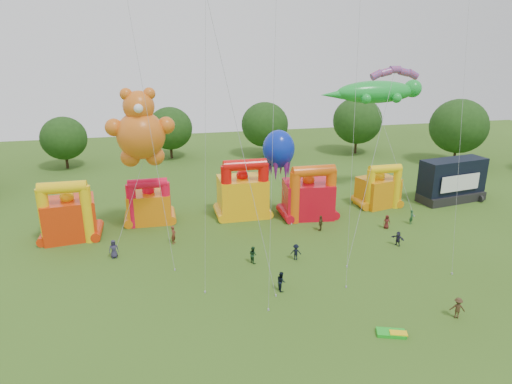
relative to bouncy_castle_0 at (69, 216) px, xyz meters
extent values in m
plane|color=#335317|center=(20.40, -25.78, -2.51)|extent=(160.00, 160.00, 0.00)
cylinder|color=#352314|center=(58.22, 17.87, -0.65)|extent=(0.44, 0.44, 3.72)
ellipsoid|color=#1A3A11|center=(58.22, 17.87, 3.90)|extent=(9.30, 9.30, 8.89)
cylinder|color=#352314|center=(45.22, 28.57, -0.75)|extent=(0.44, 0.44, 3.51)
ellipsoid|color=#1A3A11|center=(45.22, 28.57, 3.54)|extent=(8.77, 8.78, 8.39)
cylinder|color=#352314|center=(28.48, 30.39, -0.86)|extent=(0.44, 0.44, 3.30)
ellipsoid|color=#1A3A11|center=(28.48, 30.39, 3.18)|extent=(8.25, 8.25, 7.88)
cylinder|color=#352314|center=(12.04, 32.37, -0.96)|extent=(0.44, 0.44, 3.09)
ellipsoid|color=#1A3A11|center=(12.04, 32.37, 2.82)|extent=(7.73, 7.72, 7.38)
cylinder|color=#352314|center=(-4.84, 29.48, -1.07)|extent=(0.44, 0.44, 2.88)
ellipsoid|color=#1A3A11|center=(-4.84, 29.48, 2.45)|extent=(7.20, 7.20, 6.88)
cube|color=red|center=(0.00, 0.29, -0.40)|extent=(5.68, 4.79, 4.21)
cylinder|color=yellow|center=(-2.02, -1.21, 0.50)|extent=(1.14, 1.14, 6.01)
cylinder|color=yellow|center=(2.02, -1.21, 0.50)|extent=(1.14, 1.14, 6.01)
cylinder|color=yellow|center=(0.00, -1.21, 3.50)|extent=(4.61, 1.20, 1.20)
sphere|color=yellow|center=(0.00, 0.29, 2.00)|extent=(1.40, 1.40, 1.40)
cube|color=orange|center=(8.14, 3.08, -0.77)|extent=(4.87, 3.95, 3.47)
cylinder|color=red|center=(6.28, 1.70, -0.03)|extent=(1.05, 1.05, 4.96)
cylinder|color=red|center=(10.00, 1.70, -0.03)|extent=(1.05, 1.05, 4.96)
cylinder|color=red|center=(8.14, 1.70, 2.45)|extent=(4.24, 1.10, 1.10)
sphere|color=red|center=(8.14, 3.08, 1.26)|extent=(1.40, 1.40, 1.40)
cube|color=#FFAD0D|center=(18.90, 2.65, -0.20)|extent=(5.49, 4.39, 4.61)
cylinder|color=red|center=(16.76, 1.05, 0.79)|extent=(1.21, 1.21, 6.59)
cylinder|color=red|center=(21.04, 1.05, 0.79)|extent=(1.21, 1.21, 6.59)
cylinder|color=red|center=(18.90, 1.05, 4.08)|extent=(4.89, 1.27, 1.27)
sphere|color=red|center=(18.90, 2.65, 2.41)|extent=(1.40, 1.40, 1.40)
cube|color=red|center=(26.35, 0.70, -0.42)|extent=(5.98, 5.02, 4.17)
cylinder|color=#F25A0D|center=(24.21, -0.90, 0.47)|extent=(1.21, 1.21, 5.95)
cylinder|color=#F25A0D|center=(28.50, -0.90, 0.47)|extent=(1.21, 1.21, 5.95)
cylinder|color=#F25A0D|center=(26.35, -0.90, 3.45)|extent=(4.90, 1.27, 1.27)
sphere|color=#F25A0D|center=(26.35, 0.70, 1.96)|extent=(1.40, 1.40, 1.40)
cube|color=orange|center=(36.13, 2.21, -0.73)|extent=(5.29, 4.63, 3.56)
cylinder|color=yellow|center=(34.36, 0.90, 0.04)|extent=(1.00, 1.00, 5.09)
cylinder|color=yellow|center=(37.90, 0.90, 0.04)|extent=(1.00, 1.00, 5.09)
cylinder|color=yellow|center=(36.13, 0.90, 2.58)|extent=(4.04, 1.05, 1.05)
sphere|color=yellow|center=(36.13, 2.21, 1.35)|extent=(1.40, 1.40, 1.40)
cube|color=black|center=(46.25, 1.61, -1.96)|extent=(9.18, 4.62, 1.10)
cube|color=black|center=(46.25, 1.81, 0.79)|extent=(9.11, 4.20, 4.38)
cube|color=white|center=(46.25, 0.13, 0.35)|extent=(5.99, 1.03, 2.06)
cylinder|color=black|center=(42.74, 0.30, -2.11)|extent=(0.30, 0.90, 0.90)
cylinder|color=black|center=(49.75, 0.30, -2.11)|extent=(0.30, 0.90, 0.90)
sphere|color=orange|center=(7.94, -0.63, 8.28)|extent=(4.84, 4.84, 4.84)
sphere|color=orange|center=(7.94, -0.63, 11.14)|extent=(3.08, 3.08, 3.08)
sphere|color=orange|center=(6.84, -0.63, 12.35)|extent=(1.21, 1.21, 1.21)
sphere|color=orange|center=(9.04, -0.63, 12.35)|extent=(1.21, 1.21, 1.21)
sphere|color=orange|center=(5.40, -0.63, 9.16)|extent=(1.76, 1.76, 1.76)
sphere|color=orange|center=(10.47, -0.63, 9.16)|extent=(1.76, 1.76, 1.76)
sphere|color=orange|center=(6.73, -0.63, 6.08)|extent=(1.98, 1.98, 1.98)
sphere|color=orange|center=(9.15, -0.63, 6.08)|extent=(1.98, 1.98, 1.98)
sphere|color=white|center=(7.94, -2.12, 11.14)|extent=(0.88, 0.88, 0.88)
ellipsoid|color=green|center=(37.04, 6.66, 11.09)|extent=(10.57, 3.30, 2.81)
sphere|color=green|center=(42.20, 6.66, 11.40)|extent=(2.27, 2.27, 2.27)
cone|color=green|center=(31.67, 6.66, 10.89)|extent=(4.13, 1.65, 1.65)
sphere|color=green|center=(39.10, 8.31, 10.47)|extent=(1.24, 1.24, 1.24)
sphere|color=green|center=(39.10, 5.01, 10.47)|extent=(1.24, 1.24, 1.24)
sphere|color=green|center=(34.98, 8.31, 10.47)|extent=(1.24, 1.24, 1.24)
sphere|color=green|center=(34.98, 5.01, 10.47)|extent=(1.24, 1.24, 1.24)
ellipsoid|color=#0B24AE|center=(23.41, 3.26, 5.15)|extent=(3.77, 3.77, 4.53)
cone|color=#591E8C|center=(24.64, 3.26, 3.08)|extent=(0.85, 0.85, 3.02)
cone|color=#591E8C|center=(24.03, 4.32, 3.08)|extent=(0.85, 0.85, 3.02)
cone|color=#591E8C|center=(22.80, 4.32, 3.08)|extent=(0.85, 0.85, 3.02)
cone|color=#591E8C|center=(22.19, 3.26, 3.08)|extent=(0.85, 0.85, 3.02)
cone|color=#591E8C|center=(22.80, 2.20, 3.08)|extent=(0.85, 0.85, 3.02)
cone|color=#591E8C|center=(24.03, 2.20, 3.08)|extent=(0.85, 0.85, 3.02)
cube|color=green|center=(24.60, -22.62, -2.39)|extent=(2.22, 1.62, 0.24)
cube|color=yellow|center=(25.00, -22.92, -2.25)|extent=(1.33, 0.97, 0.10)
imported|color=#2B2741|center=(4.68, -5.71, -1.60)|extent=(0.95, 0.68, 1.82)
imported|color=maroon|center=(10.44, -3.71, -1.54)|extent=(0.68, 0.82, 1.92)
imported|color=#16371D|center=(17.44, -9.67, -1.69)|extent=(0.88, 0.97, 1.63)
imported|color=black|center=(21.52, -9.99, -1.72)|extent=(1.15, 0.87, 1.58)
imported|color=#463C1C|center=(26.28, -3.93, -1.63)|extent=(1.01, 1.06, 1.76)
imported|color=#232137|center=(32.57, -9.28, -1.75)|extent=(1.15, 1.42, 1.52)
imported|color=#521917|center=(33.64, -4.96, -1.73)|extent=(0.84, 0.63, 1.56)
imported|color=#1C4725|center=(37.01, -4.39, -1.68)|extent=(0.72, 0.69, 1.65)
imported|color=black|center=(18.64, -15.06, -1.66)|extent=(0.68, 0.86, 1.69)
imported|color=#3E2B18|center=(30.43, -21.81, -1.67)|extent=(1.24, 1.03, 1.67)
camera|label=1|loc=(9.14, -47.26, 17.35)|focal=32.00mm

